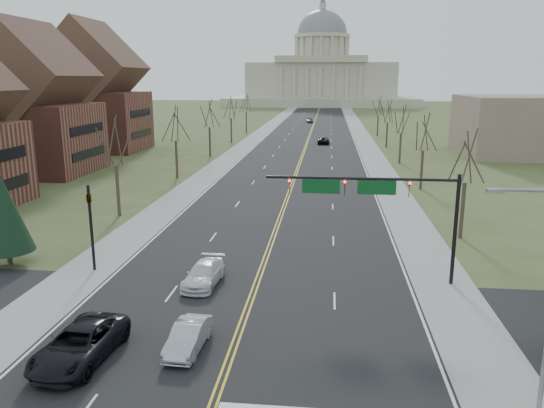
% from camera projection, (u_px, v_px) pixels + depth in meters
% --- Properties ---
extents(ground, '(600.00, 600.00, 0.00)m').
position_uv_depth(ground, '(218.00, 392.00, 22.46)').
color(ground, '#464C26').
rests_on(ground, ground).
extents(road, '(20.00, 380.00, 0.01)m').
position_uv_depth(road, '(311.00, 133.00, 128.86)').
color(road, black).
rests_on(road, ground).
extents(cross_road, '(120.00, 14.00, 0.01)m').
position_uv_depth(cross_road, '(241.00, 327.00, 28.26)').
color(cross_road, black).
rests_on(cross_road, ground).
extents(sidewalk_left, '(4.00, 380.00, 0.03)m').
position_uv_depth(sidewalk_left, '(262.00, 132.00, 130.10)').
color(sidewalk_left, gray).
rests_on(sidewalk_left, ground).
extents(sidewalk_right, '(4.00, 380.00, 0.03)m').
position_uv_depth(sidewalk_right, '(360.00, 133.00, 127.62)').
color(sidewalk_right, gray).
rests_on(sidewalk_right, ground).
extents(center_line, '(0.42, 380.00, 0.01)m').
position_uv_depth(center_line, '(311.00, 133.00, 128.86)').
color(center_line, gold).
rests_on(center_line, road).
extents(edge_line_left, '(0.15, 380.00, 0.01)m').
position_uv_depth(edge_line_left, '(271.00, 132.00, 129.87)').
color(edge_line_left, silver).
rests_on(edge_line_left, road).
extents(edge_line_right, '(0.15, 380.00, 0.01)m').
position_uv_depth(edge_line_right, '(351.00, 133.00, 127.85)').
color(edge_line_right, silver).
rests_on(edge_line_right, road).
extents(capitol, '(90.00, 60.00, 50.00)m').
position_uv_depth(capitol, '(321.00, 76.00, 260.92)').
color(capitol, beige).
rests_on(capitol, ground).
extents(signal_mast, '(12.12, 0.44, 7.20)m').
position_uv_depth(signal_mast, '(375.00, 195.00, 33.41)').
color(signal_mast, black).
rests_on(signal_mast, ground).
extents(signal_left, '(0.32, 0.36, 6.00)m').
position_uv_depth(signal_left, '(90.00, 218.00, 35.84)').
color(signal_left, black).
rests_on(signal_left, ground).
extents(tree_r_0, '(3.74, 3.74, 8.50)m').
position_uv_depth(tree_r_0, '(467.00, 160.00, 42.55)').
color(tree_r_0, '#392D21').
rests_on(tree_r_0, ground).
extents(tree_l_0, '(3.96, 3.96, 9.00)m').
position_uv_depth(tree_l_0, '(115.00, 144.00, 49.54)').
color(tree_l_0, '#392D21').
rests_on(tree_l_0, ground).
extents(tree_r_1, '(3.74, 3.74, 8.50)m').
position_uv_depth(tree_r_1, '(424.00, 134.00, 61.90)').
color(tree_r_1, '#392D21').
rests_on(tree_r_1, ground).
extents(tree_l_1, '(3.96, 3.96, 9.00)m').
position_uv_depth(tree_l_1, '(175.00, 126.00, 68.88)').
color(tree_l_1, '#392D21').
rests_on(tree_l_1, ground).
extents(tree_r_2, '(3.74, 3.74, 8.50)m').
position_uv_depth(tree_r_2, '(402.00, 121.00, 81.25)').
color(tree_r_2, '#392D21').
rests_on(tree_r_2, ground).
extents(tree_l_2, '(3.96, 3.96, 9.00)m').
position_uv_depth(tree_l_2, '(209.00, 115.00, 88.23)').
color(tree_l_2, '#392D21').
rests_on(tree_l_2, ground).
extents(tree_r_3, '(3.74, 3.74, 8.50)m').
position_uv_depth(tree_r_3, '(388.00, 113.00, 100.59)').
color(tree_r_3, '#392D21').
rests_on(tree_r_3, ground).
extents(tree_l_3, '(3.96, 3.96, 9.00)m').
position_uv_depth(tree_l_3, '(231.00, 109.00, 107.58)').
color(tree_l_3, '#392D21').
rests_on(tree_l_3, ground).
extents(tree_r_4, '(3.74, 3.74, 8.50)m').
position_uv_depth(tree_r_4, '(379.00, 107.00, 119.94)').
color(tree_r_4, '#392D21').
rests_on(tree_r_4, ground).
extents(tree_l_4, '(3.96, 3.96, 9.00)m').
position_uv_depth(tree_l_4, '(246.00, 104.00, 126.92)').
color(tree_l_4, '#392D21').
rests_on(tree_l_4, ground).
extents(conifer_l, '(3.64, 3.64, 6.50)m').
position_uv_depth(conifer_l, '(4.00, 213.00, 36.99)').
color(conifer_l, '#392D21').
rests_on(conifer_l, ground).
extents(bldg_left_mid, '(15.10, 14.28, 20.75)m').
position_uv_depth(bldg_left_mid, '(33.00, 111.00, 72.57)').
color(bldg_left_mid, brown).
rests_on(bldg_left_mid, ground).
extents(bldg_left_far, '(17.10, 14.28, 23.25)m').
position_uv_depth(bldg_left_far, '(94.00, 97.00, 95.76)').
color(bldg_left_far, brown).
rests_on(bldg_left_far, ground).
extents(bldg_right_mass, '(25.00, 20.00, 10.00)m').
position_uv_depth(bldg_right_mass, '(538.00, 126.00, 90.68)').
color(bldg_right_mass, '#7B6558').
rests_on(bldg_right_mass, ground).
extents(car_sb_inner_lead, '(1.63, 4.11, 1.33)m').
position_uv_depth(car_sb_inner_lead, '(188.00, 337.00, 25.79)').
color(car_sb_inner_lead, '#A6AAAE').
rests_on(car_sb_inner_lead, road).
extents(car_sb_outer_lead, '(3.14, 6.09, 1.64)m').
position_uv_depth(car_sb_outer_lead, '(80.00, 344.00, 24.76)').
color(car_sb_outer_lead, black).
rests_on(car_sb_outer_lead, road).
extents(car_sb_inner_second, '(2.23, 4.88, 1.39)m').
position_uv_depth(car_sb_inner_second, '(204.00, 274.00, 33.96)').
color(car_sb_inner_second, silver).
rests_on(car_sb_inner_second, road).
extents(car_far_nb, '(2.47, 5.06, 1.38)m').
position_uv_depth(car_far_nb, '(323.00, 140.00, 107.20)').
color(car_far_nb, black).
rests_on(car_far_nb, road).
extents(car_far_sb, '(2.33, 4.74, 1.56)m').
position_uv_depth(car_far_sb, '(310.00, 120.00, 157.80)').
color(car_far_sb, '#53575C').
rests_on(car_far_sb, road).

